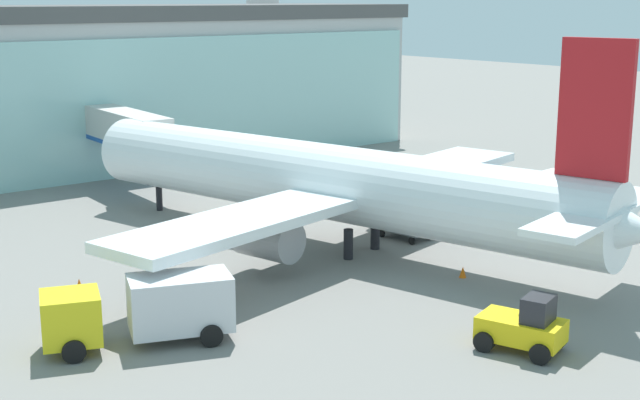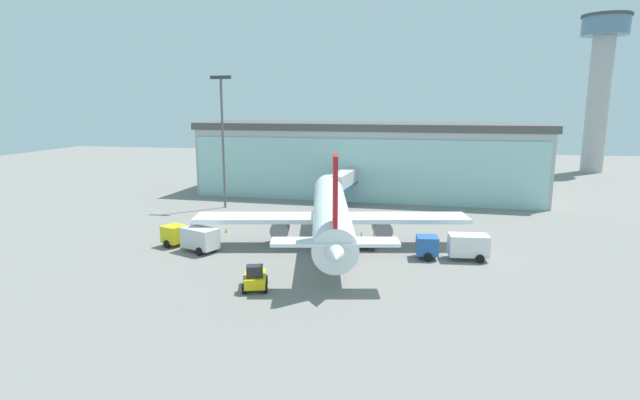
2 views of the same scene
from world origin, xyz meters
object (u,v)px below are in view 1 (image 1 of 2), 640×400
object	(u,v)px
jet_bridge	(120,129)
airplane	(331,183)
pushback_tug	(524,327)
catering_truck	(146,308)
fuel_truck	(539,197)
safety_cone_wingtip	(79,284)
safety_cone_nose	(463,272)
baggage_cart	(405,230)

from	to	relation	value
jet_bridge	airplane	xyz separation A→B (m)	(1.43, -20.96, -0.73)
airplane	pushback_tug	distance (m)	16.53
jet_bridge	catering_truck	xyz separation A→B (m)	(-13.22, -26.73, -2.84)
airplane	fuel_truck	bearing A→B (deg)	-116.10
airplane	safety_cone_wingtip	distance (m)	14.32
jet_bridge	safety_cone_wingtip	xyz separation A→B (m)	(-12.34, -18.86, -4.03)
airplane	fuel_truck	size ratio (longest dim) A/B	4.85
jet_bridge	safety_cone_wingtip	size ratio (longest dim) A/B	23.34
airplane	safety_cone_nose	size ratio (longest dim) A/B	65.91
catering_truck	safety_cone_wingtip	xyz separation A→B (m)	(0.88, 7.87, -1.19)
airplane	safety_cone_wingtip	xyz separation A→B (m)	(-13.77, 2.10, -3.31)
airplane	catering_truck	xyz separation A→B (m)	(-14.65, -5.77, -2.12)
jet_bridge	pushback_tug	world-z (taller)	jet_bridge
jet_bridge	baggage_cart	xyz separation A→B (m)	(5.79, -22.32, -3.81)
jet_bridge	safety_cone_nose	distance (m)	29.59
airplane	baggage_cart	bearing A→B (deg)	-118.74
airplane	safety_cone_nose	xyz separation A→B (m)	(1.37, -8.23, -3.31)
safety_cone_nose	safety_cone_wingtip	world-z (taller)	same
fuel_truck	safety_cone_wingtip	bearing A→B (deg)	-16.94
jet_bridge	pushback_tug	distance (m)	37.03
baggage_cart	pushback_tug	xyz separation A→B (m)	(-8.27, -14.48, 0.47)
pushback_tug	safety_cone_wingtip	distance (m)	20.49
jet_bridge	pushback_tug	bearing A→B (deg)	-178.45
safety_cone_wingtip	airplane	bearing A→B (deg)	-8.67
jet_bridge	safety_cone_wingtip	distance (m)	22.89
fuel_truck	baggage_cart	distance (m)	9.67
fuel_truck	pushback_tug	distance (m)	21.47
safety_cone_wingtip	baggage_cart	bearing A→B (deg)	-10.81
airplane	pushback_tug	bearing A→B (deg)	154.76
safety_cone_nose	pushback_tug	bearing A→B (deg)	-124.73
jet_bridge	airplane	size ratio (longest dim) A/B	0.35
jet_bridge	airplane	bearing A→B (deg)	-170.69
baggage_cart	airplane	bearing A→B (deg)	68.47
fuel_truck	pushback_tug	size ratio (longest dim) A/B	2.08
fuel_truck	jet_bridge	bearing A→B (deg)	-63.55
safety_cone_nose	safety_cone_wingtip	distance (m)	18.33
baggage_cart	safety_cone_wingtip	size ratio (longest dim) A/B	5.29
fuel_truck	pushback_tug	bearing A→B (deg)	29.55
airplane	pushback_tug	xyz separation A→B (m)	(-3.91, -15.84, -2.61)
safety_cone_wingtip	safety_cone_nose	bearing A→B (deg)	-34.30
airplane	safety_cone_wingtip	size ratio (longest dim) A/B	65.91
jet_bridge	fuel_truck	size ratio (longest dim) A/B	1.72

